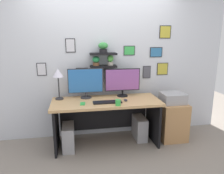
{
  "coord_description": "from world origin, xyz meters",
  "views": [
    {
      "loc": [
        -0.46,
        -3.17,
        1.74
      ],
      "look_at": [
        0.1,
        0.05,
        0.96
      ],
      "focal_mm": 33.88,
      "sensor_mm": 36.0,
      "label": 1
    }
  ],
  "objects_px": {
    "cell_phone": "(83,104)",
    "monitor_right": "(123,81)",
    "monitor_left": "(86,82)",
    "desk_lamp": "(58,75)",
    "printer": "(173,98)",
    "computer_tower_right": "(139,128)",
    "computer_tower_left": "(68,137)",
    "desk": "(106,112)",
    "drawer_cabinet": "(171,120)",
    "coffee_mug": "(118,103)",
    "keyboard": "(107,102)",
    "computer_mouse": "(126,100)"
  },
  "relations": [
    {
      "from": "cell_phone",
      "to": "monitor_right",
      "type": "bearing_deg",
      "value": 31.1
    },
    {
      "from": "monitor_left",
      "to": "desk_lamp",
      "type": "xyz_separation_m",
      "value": [
        -0.43,
        -0.01,
        0.13
      ]
    },
    {
      "from": "monitor_right",
      "to": "printer",
      "type": "relative_size",
      "value": 1.56
    },
    {
      "from": "desk_lamp",
      "to": "computer_tower_right",
      "type": "distance_m",
      "value": 1.64
    },
    {
      "from": "monitor_right",
      "to": "computer_tower_left",
      "type": "bearing_deg",
      "value": -164.14
    },
    {
      "from": "monitor_left",
      "to": "desk",
      "type": "bearing_deg",
      "value": -27.61
    },
    {
      "from": "drawer_cabinet",
      "to": "printer",
      "type": "height_order",
      "value": "printer"
    },
    {
      "from": "desk_lamp",
      "to": "computer_tower_right",
      "type": "height_order",
      "value": "desk_lamp"
    },
    {
      "from": "cell_phone",
      "to": "desk",
      "type": "bearing_deg",
      "value": 29.26
    },
    {
      "from": "coffee_mug",
      "to": "drawer_cabinet",
      "type": "distance_m",
      "value": 1.15
    },
    {
      "from": "monitor_left",
      "to": "printer",
      "type": "xyz_separation_m",
      "value": [
        1.45,
        -0.18,
        -0.29
      ]
    },
    {
      "from": "coffee_mug",
      "to": "printer",
      "type": "bearing_deg",
      "value": 16.74
    },
    {
      "from": "cell_phone",
      "to": "monitor_left",
      "type": "bearing_deg",
      "value": 83.99
    },
    {
      "from": "keyboard",
      "to": "computer_mouse",
      "type": "xyz_separation_m",
      "value": [
        0.29,
        0.04,
        0.01
      ]
    },
    {
      "from": "coffee_mug",
      "to": "computer_tower_right",
      "type": "xyz_separation_m",
      "value": [
        0.46,
        0.37,
        -0.6
      ]
    },
    {
      "from": "computer_mouse",
      "to": "desk_lamp",
      "type": "bearing_deg",
      "value": 164.81
    },
    {
      "from": "desk_lamp",
      "to": "printer",
      "type": "distance_m",
      "value": 1.93
    },
    {
      "from": "cell_phone",
      "to": "drawer_cabinet",
      "type": "distance_m",
      "value": 1.58
    },
    {
      "from": "computer_mouse",
      "to": "coffee_mug",
      "type": "height_order",
      "value": "coffee_mug"
    },
    {
      "from": "desk_lamp",
      "to": "cell_phone",
      "type": "bearing_deg",
      "value": -40.94
    },
    {
      "from": "monitor_left",
      "to": "monitor_right",
      "type": "bearing_deg",
      "value": -0.0
    },
    {
      "from": "desk",
      "to": "computer_mouse",
      "type": "distance_m",
      "value": 0.39
    },
    {
      "from": "computer_mouse",
      "to": "drawer_cabinet",
      "type": "height_order",
      "value": "computer_mouse"
    },
    {
      "from": "monitor_left",
      "to": "computer_tower_left",
      "type": "xyz_separation_m",
      "value": [
        -0.31,
        -0.26,
        -0.82
      ]
    },
    {
      "from": "printer",
      "to": "computer_tower_left",
      "type": "height_order",
      "value": "printer"
    },
    {
      "from": "computer_mouse",
      "to": "computer_tower_left",
      "type": "xyz_separation_m",
      "value": [
        -0.91,
        0.03,
        -0.57
      ]
    },
    {
      "from": "desk",
      "to": "desk_lamp",
      "type": "relative_size",
      "value": 3.43
    },
    {
      "from": "monitor_left",
      "to": "desk_lamp",
      "type": "distance_m",
      "value": 0.45
    },
    {
      "from": "monitor_left",
      "to": "desk_lamp",
      "type": "relative_size",
      "value": 1.14
    },
    {
      "from": "cell_phone",
      "to": "computer_tower_right",
      "type": "xyz_separation_m",
      "value": [
        0.97,
        0.21,
        -0.56
      ]
    },
    {
      "from": "desk",
      "to": "monitor_right",
      "type": "height_order",
      "value": "monitor_right"
    },
    {
      "from": "desk",
      "to": "printer",
      "type": "height_order",
      "value": "printer"
    },
    {
      "from": "monitor_left",
      "to": "cell_phone",
      "type": "bearing_deg",
      "value": -101.66
    },
    {
      "from": "desk_lamp",
      "to": "cell_phone",
      "type": "distance_m",
      "value": 0.61
    },
    {
      "from": "desk_lamp",
      "to": "drawer_cabinet",
      "type": "xyz_separation_m",
      "value": [
        1.88,
        -0.17,
        -0.82
      ]
    },
    {
      "from": "drawer_cabinet",
      "to": "printer",
      "type": "bearing_deg",
      "value": 90.0
    },
    {
      "from": "keyboard",
      "to": "computer_mouse",
      "type": "bearing_deg",
      "value": 6.78
    },
    {
      "from": "printer",
      "to": "cell_phone",
      "type": "bearing_deg",
      "value": -174.68
    },
    {
      "from": "monitor_right",
      "to": "printer",
      "type": "height_order",
      "value": "monitor_right"
    },
    {
      "from": "monitor_left",
      "to": "drawer_cabinet",
      "type": "height_order",
      "value": "monitor_left"
    },
    {
      "from": "printer",
      "to": "monitor_right",
      "type": "bearing_deg",
      "value": 167.5
    },
    {
      "from": "coffee_mug",
      "to": "printer",
      "type": "distance_m",
      "value": 1.05
    },
    {
      "from": "monitor_right",
      "to": "coffee_mug",
      "type": "bearing_deg",
      "value": -109.69
    },
    {
      "from": "monitor_right",
      "to": "drawer_cabinet",
      "type": "bearing_deg",
      "value": -12.5
    },
    {
      "from": "desk",
      "to": "desk_lamp",
      "type": "height_order",
      "value": "desk_lamp"
    },
    {
      "from": "desk_lamp",
      "to": "monitor_right",
      "type": "bearing_deg",
      "value": 0.68
    },
    {
      "from": "computer_tower_left",
      "to": "drawer_cabinet",
      "type": "bearing_deg",
      "value": 2.53
    },
    {
      "from": "monitor_right",
      "to": "desk_lamp",
      "type": "height_order",
      "value": "desk_lamp"
    },
    {
      "from": "monitor_right",
      "to": "printer",
      "type": "distance_m",
      "value": 0.9
    },
    {
      "from": "cell_phone",
      "to": "printer",
      "type": "bearing_deg",
      "value": 10.96
    }
  ]
}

